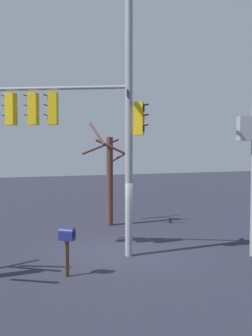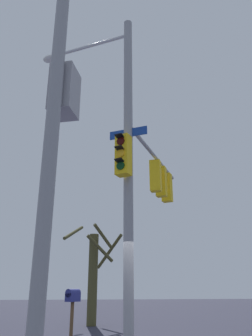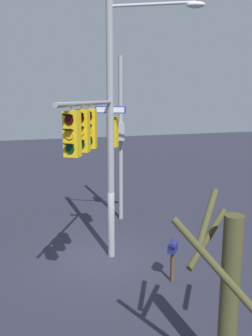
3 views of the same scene
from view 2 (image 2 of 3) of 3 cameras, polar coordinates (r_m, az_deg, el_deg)
main_signal_pole_assembly at (r=10.08m, az=2.01°, el=1.33°), size 5.16×5.37×9.35m
secondary_pole_assembly at (r=5.11m, az=-11.76°, el=10.99°), size 0.70×0.50×7.76m
mailbox at (r=10.68m, az=-9.17°, el=-21.48°), size 0.49×0.47×1.41m
bare_tree_behind_pole at (r=14.74m, az=-5.66°, el=-17.25°), size 2.17×2.58×4.23m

